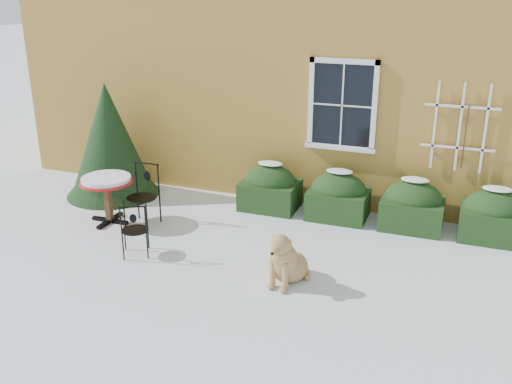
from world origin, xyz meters
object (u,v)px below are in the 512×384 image
at_px(patio_chair_far, 143,195).
at_px(dog, 286,261).
at_px(patio_chair_near, 135,229).
at_px(evergreen_shrub, 110,151).
at_px(bistro_table, 107,185).

bearing_deg(patio_chair_far, dog, -20.23).
height_order(patio_chair_far, dog, patio_chair_far).
distance_m(patio_chair_near, dog, 2.46).
relative_size(evergreen_shrub, patio_chair_near, 2.55).
bearing_deg(patio_chair_far, patio_chair_near, -64.28).
height_order(bistro_table, dog, bistro_table).
height_order(evergreen_shrub, bistro_table, evergreen_shrub).
xyz_separation_m(evergreen_shrub, patio_chair_near, (1.90, -2.23, -0.46)).
bearing_deg(evergreen_shrub, bistro_table, -58.99).
relative_size(evergreen_shrub, bistro_table, 2.44).
relative_size(patio_chair_near, patio_chair_far, 0.81).
bearing_deg(patio_chair_near, evergreen_shrub, -78.29).
bearing_deg(dog, patio_chair_far, 167.99).
bearing_deg(patio_chair_far, evergreen_shrub, 141.80).
height_order(bistro_table, patio_chair_far, patio_chair_far).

